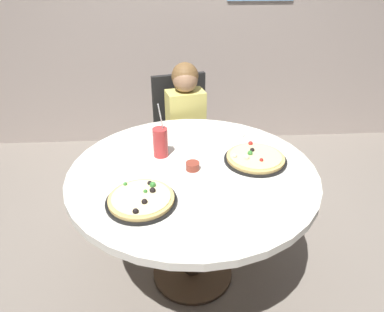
% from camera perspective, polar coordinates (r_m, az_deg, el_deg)
% --- Properties ---
extents(ground_plane, '(8.00, 8.00, 0.00)m').
position_cam_1_polar(ground_plane, '(2.28, 0.08, -18.40)').
color(ground_plane, slate).
extents(dining_table, '(1.26, 1.26, 0.75)m').
position_cam_1_polar(dining_table, '(1.84, 0.10, -4.63)').
color(dining_table, silver).
rests_on(dining_table, ground_plane).
extents(chair_wooden, '(0.48, 0.48, 0.95)m').
position_cam_1_polar(chair_wooden, '(2.67, -1.56, 3.94)').
color(chair_wooden, black).
rests_on(chair_wooden, ground_plane).
extents(diner_child, '(0.33, 0.43, 1.08)m').
position_cam_1_polar(diner_child, '(2.54, -0.56, 1.26)').
color(diner_child, '#3F4766').
rests_on(diner_child, ground_plane).
extents(pizza_veggie, '(0.33, 0.33, 0.05)m').
position_cam_1_polar(pizza_veggie, '(1.88, 10.23, -0.36)').
color(pizza_veggie, black).
rests_on(pizza_veggie, dining_table).
extents(pizza_cheese, '(0.32, 0.32, 0.05)m').
position_cam_1_polar(pizza_cheese, '(1.57, -8.21, -7.00)').
color(pizza_cheese, black).
rests_on(pizza_cheese, dining_table).
extents(soda_cup, '(0.08, 0.08, 0.31)m').
position_cam_1_polar(soda_cup, '(1.88, -5.15, 2.25)').
color(soda_cup, '#B73333').
rests_on(soda_cup, dining_table).
extents(sauce_bowl, '(0.07, 0.07, 0.04)m').
position_cam_1_polar(sauce_bowl, '(1.78, 0.12, -1.65)').
color(sauce_bowl, brown).
rests_on(sauce_bowl, dining_table).
extents(plate_small, '(0.18, 0.18, 0.01)m').
position_cam_1_polar(plate_small, '(2.16, 6.32, 3.84)').
color(plate_small, white).
rests_on(plate_small, dining_table).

